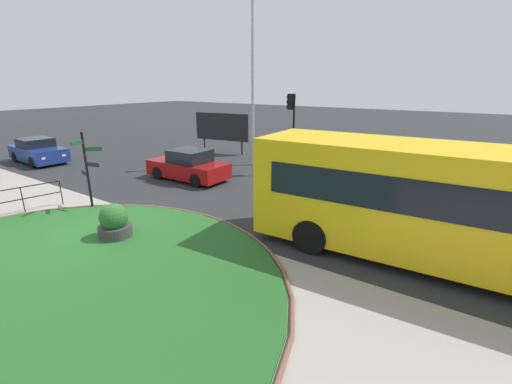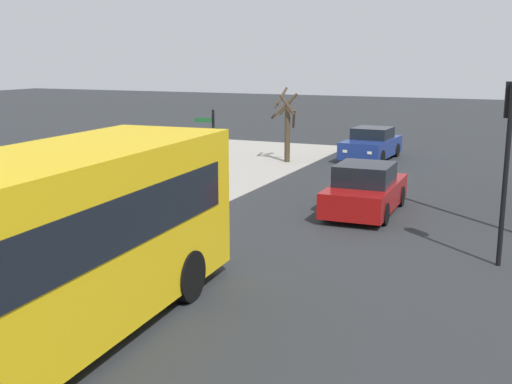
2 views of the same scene
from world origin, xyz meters
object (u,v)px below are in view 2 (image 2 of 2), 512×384
(car_far_lane, at_px, (365,191))
(street_tree_bare, at_px, (287,125))
(traffic_light_near, at_px, (509,133))
(bus_yellow, at_px, (14,259))
(signpost_directional, at_px, (213,148))
(car_near_lane, at_px, (371,145))
(planter_near_signpost, at_px, (131,198))
(bollard_foreground, at_px, (192,168))

(car_far_lane, height_order, street_tree_bare, street_tree_bare)
(traffic_light_near, bearing_deg, bus_yellow, 136.42)
(signpost_directional, xyz_separation_m, bus_yellow, (11.64, 2.80, 0.01))
(traffic_light_near, bearing_deg, car_near_lane, 19.15)
(signpost_directional, relative_size, planter_near_signpost, 2.58)
(car_near_lane, xyz_separation_m, car_far_lane, (10.27, 2.33, 0.02))
(car_near_lane, xyz_separation_m, planter_near_signpost, (13.36, -3.96, -0.16))
(signpost_directional, distance_m, planter_near_signpost, 3.50)
(bollard_foreground, bearing_deg, bus_yellow, 19.95)
(bollard_foreground, distance_m, bus_yellow, 15.43)
(planter_near_signpost, bearing_deg, signpost_directional, 159.94)
(car_near_lane, distance_m, planter_near_signpost, 13.93)
(car_far_lane, distance_m, street_tree_bare, 9.75)
(bollard_foreground, bearing_deg, car_near_lane, 144.67)
(bus_yellow, relative_size, car_near_lane, 2.46)
(traffic_light_near, height_order, planter_near_signpost, traffic_light_near)
(car_near_lane, bearing_deg, planter_near_signpost, -13.37)
(bus_yellow, distance_m, planter_near_signpost, 9.47)
(car_far_lane, distance_m, traffic_light_near, 5.80)
(bollard_foreground, xyz_separation_m, car_near_lane, (-7.44, 5.27, 0.28))
(car_far_lane, xyz_separation_m, street_tree_bare, (-7.92, -5.60, 0.99))
(signpost_directional, bearing_deg, traffic_light_near, 68.95)
(bollard_foreground, relative_size, street_tree_bare, 0.23)
(bollard_foreground, distance_m, street_tree_bare, 5.62)
(bollard_foreground, relative_size, car_far_lane, 0.19)
(street_tree_bare, bearing_deg, traffic_light_near, 40.01)
(bus_yellow, bearing_deg, bollard_foreground, -163.15)
(traffic_light_near, bearing_deg, car_far_lane, 43.20)
(street_tree_bare, bearing_deg, car_near_lane, 125.69)
(car_near_lane, bearing_deg, street_tree_bare, -51.15)
(signpost_directional, height_order, car_far_lane, signpost_directional)
(planter_near_signpost, xyz_separation_m, street_tree_bare, (-11.01, 0.69, 1.17))
(car_near_lane, xyz_separation_m, traffic_light_near, (13.78, 6.33, 2.32))
(car_far_lane, bearing_deg, bus_yellow, 167.35)
(signpost_directional, bearing_deg, planter_near_signpost, -20.06)
(car_near_lane, height_order, street_tree_bare, street_tree_bare)
(planter_near_signpost, bearing_deg, bus_yellow, 24.74)
(bus_yellow, distance_m, street_tree_bare, 19.81)
(car_near_lane, relative_size, traffic_light_near, 1.02)
(car_near_lane, bearing_deg, traffic_light_near, 27.81)
(bollard_foreground, bearing_deg, car_far_lane, 69.60)
(car_far_lane, bearing_deg, street_tree_bare, 34.05)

